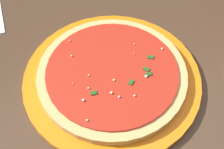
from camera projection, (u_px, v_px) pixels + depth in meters
restaurant_table at (128, 133)px, 0.70m from camera, size 0.87×0.88×0.77m
serving_plate at (112, 79)px, 0.60m from camera, size 0.35×0.35×0.01m
pizza at (112, 74)px, 0.59m from camera, size 0.29×0.29×0.02m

